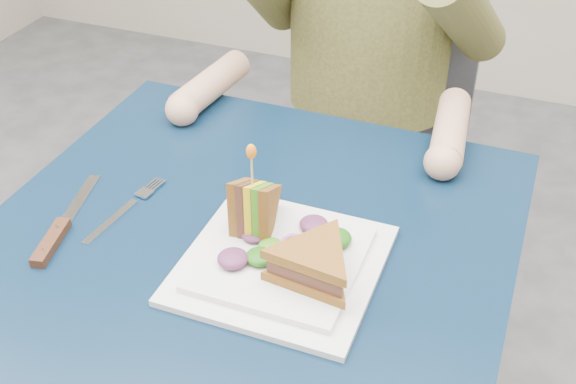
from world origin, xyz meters
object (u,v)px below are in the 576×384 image
at_px(chair, 374,112).
at_px(sandwich_flat, 314,264).
at_px(plate, 282,262).
at_px(table, 245,278).
at_px(sandwich_upright, 253,207).
at_px(knife, 57,234).
at_px(fork, 123,211).

distance_m(chair, sandwich_flat, 0.85).
height_order(plate, sandwich_flat, sandwich_flat).
bearing_deg(table, sandwich_upright, 21.71).
distance_m(sandwich_flat, knife, 0.38).
bearing_deg(sandwich_upright, chair, 91.14).
distance_m(plate, fork, 0.27).
height_order(plate, fork, plate).
distance_m(table, sandwich_upright, 0.13).
relative_size(table, sandwich_upright, 5.79).
height_order(table, chair, chair).
relative_size(plate, knife, 1.18).
height_order(plate, sandwich_upright, sandwich_upright).
relative_size(table, plate, 2.88).
distance_m(fork, knife, 0.10).
relative_size(plate, fork, 1.45).
height_order(sandwich_upright, fork, sandwich_upright).
xyz_separation_m(sandwich_flat, sandwich_upright, (-0.11, 0.07, 0.01)).
distance_m(table, knife, 0.28).
bearing_deg(knife, plate, 9.83).
height_order(table, sandwich_upright, sandwich_upright).
relative_size(chair, sandwich_upright, 7.19).
distance_m(plate, sandwich_flat, 0.07).
xyz_separation_m(chair, sandwich_flat, (0.13, -0.81, 0.23)).
bearing_deg(plate, knife, -170.17).
relative_size(table, fork, 4.18).
height_order(chair, sandwich_flat, chair).
height_order(chair, fork, chair).
height_order(table, fork, fork).
bearing_deg(sandwich_upright, table, -158.29).
bearing_deg(sandwich_flat, chair, 99.11).
distance_m(table, chair, 0.75).
bearing_deg(sandwich_flat, sandwich_upright, 148.64).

